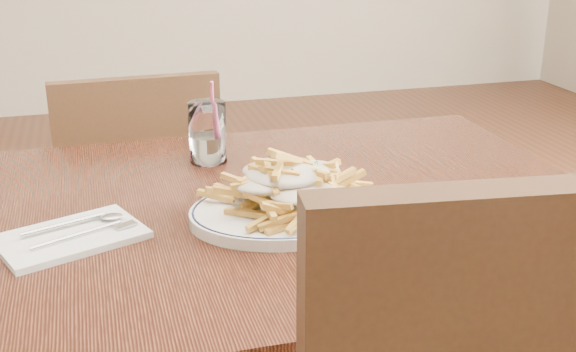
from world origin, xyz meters
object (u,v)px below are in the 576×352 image
object	(u,v)px
table	(247,249)
loaded_fries	(288,182)
chair_far	(140,209)
fries_plate	(288,211)
water_glass	(208,136)

from	to	relation	value
table	loaded_fries	world-z (taller)	loaded_fries
chair_far	fries_plate	xyz separation A→B (m)	(0.18, -0.75, 0.28)
fries_plate	water_glass	xyz separation A→B (m)	(-0.07, 0.30, 0.04)
water_glass	table	bearing A→B (deg)	-84.64
chair_far	water_glass	world-z (taller)	water_glass
chair_far	water_glass	size ratio (longest dim) A/B	5.36
chair_far	fries_plate	bearing A→B (deg)	-76.20
table	water_glass	distance (m)	0.27
fries_plate	water_glass	distance (m)	0.31
water_glass	loaded_fries	bearing A→B (deg)	-76.19
table	loaded_fries	distance (m)	0.16
fries_plate	table	bearing A→B (deg)	127.87
table	water_glass	xyz separation A→B (m)	(-0.02, 0.23, 0.13)
chair_far	loaded_fries	size ratio (longest dim) A/B	3.30
fries_plate	loaded_fries	distance (m)	0.05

